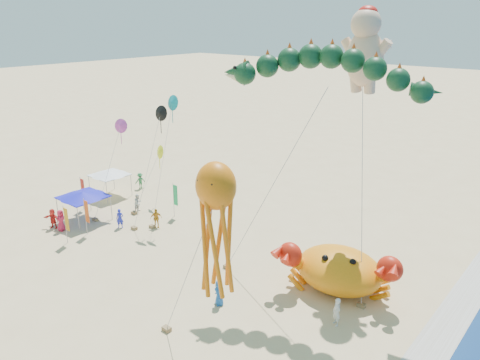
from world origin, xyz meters
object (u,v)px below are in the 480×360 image
object	(u,v)px
cherub_kite	(365,48)
octopus_kite	(216,219)
crab_inflatable	(338,269)
dragon_kite	(326,77)
canopy_blue	(83,195)
canopy_white	(109,173)

from	to	relation	value
cherub_kite	octopus_kite	bearing A→B (deg)	-92.30
crab_inflatable	dragon_kite	bearing A→B (deg)	-168.31
cherub_kite	canopy_blue	size ratio (longest dim) A/B	4.60
canopy_blue	canopy_white	size ratio (longest dim) A/B	1.11
cherub_kite	canopy_white	distance (m)	27.91
crab_inflatable	cherub_kite	bearing A→B (deg)	108.22
octopus_kite	canopy_white	xyz separation A→B (m)	(-24.05, 10.42, -5.34)
canopy_blue	octopus_kite	bearing A→B (deg)	-14.38
octopus_kite	canopy_blue	size ratio (longest dim) A/B	2.76
canopy_blue	cherub_kite	bearing A→B (deg)	21.46
canopy_blue	canopy_white	xyz separation A→B (m)	(-3.31, 5.10, -0.00)
crab_inflatable	canopy_white	bearing A→B (deg)	178.23
canopy_blue	dragon_kite	bearing A→B (deg)	10.68
crab_inflatable	octopus_kite	size ratio (longest dim) A/B	0.73
crab_inflatable	canopy_blue	world-z (taller)	crab_inflatable
cherub_kite	octopus_kite	xyz separation A→B (m)	(-0.55, -13.69, -7.43)
dragon_kite	cherub_kite	size ratio (longest dim) A/B	0.85
canopy_white	crab_inflatable	bearing A→B (deg)	-1.77
octopus_kite	canopy_blue	world-z (taller)	octopus_kite
canopy_blue	canopy_white	bearing A→B (deg)	122.97
crab_inflatable	dragon_kite	world-z (taller)	dragon_kite
canopy_white	cherub_kite	bearing A→B (deg)	7.58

